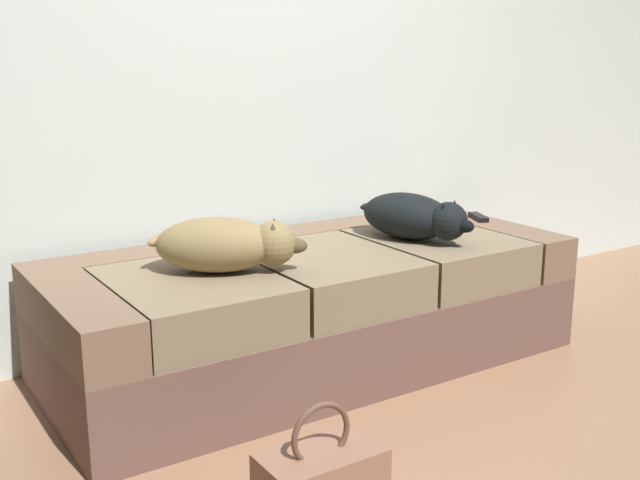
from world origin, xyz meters
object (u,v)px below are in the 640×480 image
(couch, at_px, (313,307))
(dog_dark, at_px, (414,217))
(tv_remote, at_px, (478,217))
(dog_tan, at_px, (226,244))

(couch, bearing_deg, dog_dark, -10.09)
(dog_dark, bearing_deg, tv_remote, 15.24)
(couch, relative_size, tv_remote, 13.94)
(dog_dark, bearing_deg, couch, 169.91)
(dog_tan, height_order, tv_remote, dog_tan)
(couch, xyz_separation_m, dog_tan, (-0.42, -0.09, 0.34))
(dog_tan, bearing_deg, tv_remote, 6.29)
(tv_remote, bearing_deg, dog_tan, -151.24)
(couch, relative_size, dog_dark, 3.85)
(dog_dark, bearing_deg, dog_tan, -179.11)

